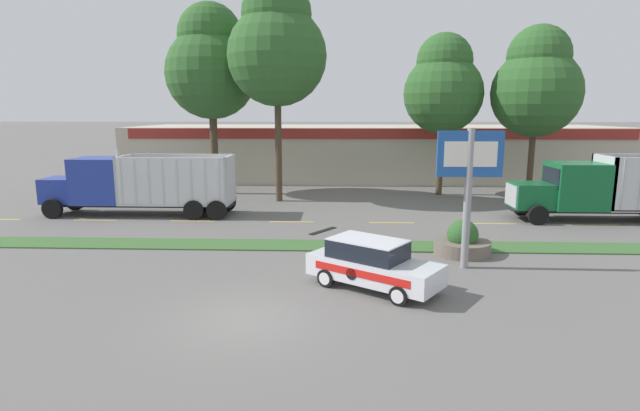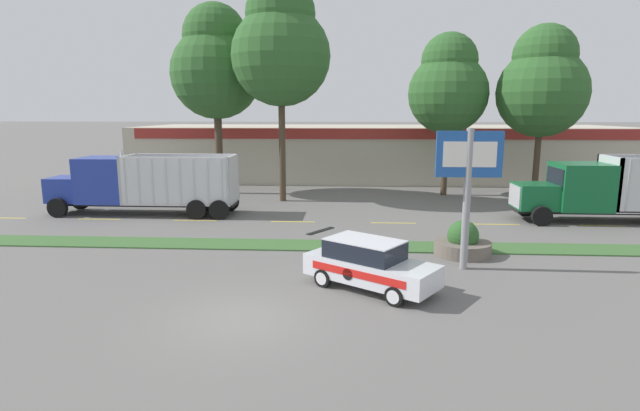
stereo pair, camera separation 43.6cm
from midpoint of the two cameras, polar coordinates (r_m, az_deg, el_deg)
name	(u,v)px [view 2 (the right image)]	position (r m, az deg, el deg)	size (l,w,h in m)	color
ground_plane	(241,318)	(14.83, -8.14, -12.62)	(600.00, 600.00, 0.00)	slate
grass_verge	(280,245)	(22.25, -4.07, -4.51)	(120.00, 1.79, 0.06)	#3D6633
centre_line_1	(5,218)	(32.88, -31.97, -1.21)	(2.40, 0.14, 0.01)	yellow
centre_line_2	(99,219)	(30.08, -23.55, -1.44)	(2.40, 0.14, 0.01)	yellow
centre_line_3	(195,220)	(28.05, -13.66, -1.66)	(2.40, 0.14, 0.01)	yellow
centre_line_4	(293,222)	(26.97, -2.62, -1.86)	(2.40, 0.14, 0.01)	yellow
centre_line_5	(394,223)	(26.95, 8.88, -1.99)	(2.40, 0.14, 0.01)	yellow
centre_line_6	(497,224)	(27.99, 19.95, -2.03)	(2.40, 0.14, 0.01)	yellow
centre_line_7	(602,226)	(29.98, 29.90, -2.01)	(2.40, 0.14, 0.01)	yellow
dump_truck_lead	(125,185)	(30.79, -21.04, 2.20)	(10.80, 2.73, 3.80)	black
dump_truck_mid	(603,192)	(30.78, 29.99, 1.37)	(11.09, 2.80, 3.55)	black
rally_car	(369,264)	(16.82, 6.38, -6.66)	(4.66, 3.97, 1.69)	silver
store_sign_post	(468,172)	(19.08, 17.23, 3.70)	(2.39, 0.28, 5.26)	gray
stone_planter	(463,243)	(21.56, 16.55, -4.13)	(2.32, 2.32, 1.46)	#6B6056
store_building_backdrop	(379,152)	(45.79, 7.01, 6.12)	(42.00, 12.10, 4.60)	#BCB29E
tree_behind_left	(448,86)	(36.43, 14.79, 13.09)	(5.48, 5.48, 11.19)	#473828
tree_behind_centre	(543,84)	(36.89, 24.43, 12.56)	(5.86, 5.86, 11.48)	#473828
tree_behind_right	(216,64)	(36.89, -11.48, 15.53)	(6.35, 6.35, 13.26)	#473828
tree_behind_far_right	(281,46)	(33.14, -4.11, 17.73)	(6.31, 6.31, 14.05)	#473828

